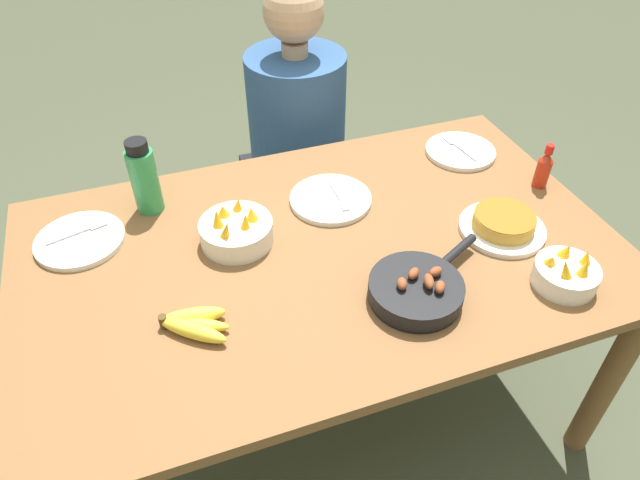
% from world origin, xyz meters
% --- Properties ---
extents(ground_plane, '(14.00, 14.00, 0.00)m').
position_xyz_m(ground_plane, '(0.00, 0.00, 0.00)').
color(ground_plane, '#474C38').
extents(dining_table, '(1.62, 0.99, 0.73)m').
position_xyz_m(dining_table, '(0.00, 0.00, 0.64)').
color(dining_table, brown).
rests_on(dining_table, ground_plane).
extents(banana_bunch, '(0.17, 0.14, 0.04)m').
position_xyz_m(banana_bunch, '(-0.37, -0.17, 0.75)').
color(banana_bunch, yellow).
rests_on(banana_bunch, dining_table).
extents(skillet, '(0.35, 0.24, 0.08)m').
position_xyz_m(skillet, '(0.16, -0.25, 0.76)').
color(skillet, black).
rests_on(skillet, dining_table).
extents(frittata_plate_center, '(0.24, 0.24, 0.06)m').
position_xyz_m(frittata_plate_center, '(0.51, -0.10, 0.75)').
color(frittata_plate_center, silver).
rests_on(frittata_plate_center, dining_table).
extents(empty_plate_near_front, '(0.23, 0.23, 0.02)m').
position_xyz_m(empty_plate_near_front, '(0.60, 0.29, 0.74)').
color(empty_plate_near_front, silver).
rests_on(empty_plate_near_front, dining_table).
extents(empty_plate_far_left, '(0.24, 0.24, 0.02)m').
position_xyz_m(empty_plate_far_left, '(0.10, 0.19, 0.74)').
color(empty_plate_far_left, silver).
rests_on(empty_plate_far_left, dining_table).
extents(empty_plate_far_right, '(0.24, 0.24, 0.02)m').
position_xyz_m(empty_plate_far_right, '(-0.61, 0.24, 0.74)').
color(empty_plate_far_right, silver).
rests_on(empty_plate_far_right, dining_table).
extents(fruit_bowl_mango, '(0.20, 0.20, 0.12)m').
position_xyz_m(fruit_bowl_mango, '(-0.20, 0.11, 0.77)').
color(fruit_bowl_mango, silver).
rests_on(fruit_bowl_mango, dining_table).
extents(fruit_bowl_citrus, '(0.16, 0.16, 0.11)m').
position_xyz_m(fruit_bowl_citrus, '(0.54, -0.33, 0.76)').
color(fruit_bowl_citrus, silver).
rests_on(fruit_bowl_citrus, dining_table).
extents(water_bottle, '(0.08, 0.08, 0.23)m').
position_xyz_m(water_bottle, '(-0.41, 0.33, 0.84)').
color(water_bottle, '#2D9351').
rests_on(water_bottle, dining_table).
extents(hot_sauce_bottle, '(0.04, 0.04, 0.14)m').
position_xyz_m(hot_sauce_bottle, '(0.74, 0.05, 0.79)').
color(hot_sauce_bottle, '#B72814').
rests_on(hot_sauce_bottle, dining_table).
extents(person_figure, '(0.41, 0.41, 1.19)m').
position_xyz_m(person_figure, '(0.18, 0.77, 0.48)').
color(person_figure, black).
rests_on(person_figure, ground_plane).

